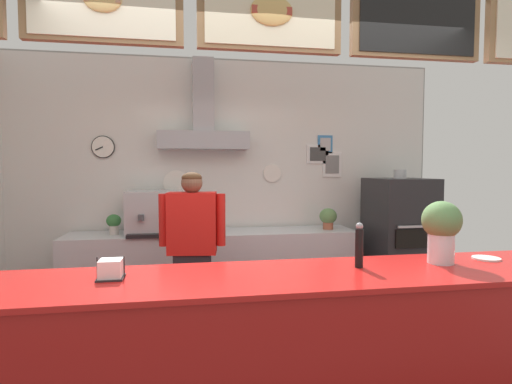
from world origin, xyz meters
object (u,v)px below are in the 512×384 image
at_px(espresso_machine, 154,213).
at_px(potted_basil, 209,224).
at_px(pepper_grinder, 359,245).
at_px(potted_oregano, 114,223).
at_px(potted_thyme, 328,217).
at_px(condiment_plate, 486,258).
at_px(napkin_holder, 111,270).
at_px(shop_worker, 193,257).
at_px(pizza_oven, 399,243).
at_px(basil_vase, 441,229).

height_order(espresso_machine, potted_basil, espresso_machine).
bearing_deg(pepper_grinder, potted_basil, 109.97).
bearing_deg(pepper_grinder, potted_oregano, 129.49).
xyz_separation_m(espresso_machine, potted_oregano, (-0.43, 0.03, -0.10)).
xyz_separation_m(potted_thyme, condiment_plate, (0.35, -2.10, -0.03)).
height_order(napkin_holder, pepper_grinder, pepper_grinder).
bearing_deg(condiment_plate, shop_worker, 149.60).
bearing_deg(pizza_oven, basil_vase, -112.39).
height_order(potted_thyme, napkin_holder, potted_thyme).
relative_size(espresso_machine, potted_thyme, 2.36).
bearing_deg(basil_vase, napkin_holder, -179.39).
relative_size(pizza_oven, potted_basil, 9.45).
distance_m(shop_worker, pepper_grinder, 1.58).
height_order(condiment_plate, napkin_holder, napkin_holder).
bearing_deg(shop_worker, potted_oregano, -43.43).
distance_m(pizza_oven, potted_oregano, 3.19).
xyz_separation_m(potted_oregano, basil_vase, (2.38, -2.19, 0.20)).
relative_size(potted_basil, napkin_holder, 1.13).
distance_m(condiment_plate, napkin_holder, 2.39).
bearing_deg(espresso_machine, potted_basil, 1.07).
height_order(shop_worker, espresso_machine, shop_worker).
xyz_separation_m(shop_worker, napkin_holder, (-0.46, -1.20, 0.21)).
distance_m(potted_thyme, pepper_grinder, 2.25).
bearing_deg(potted_thyme, pepper_grinder, -105.13).
distance_m(pizza_oven, shop_worker, 2.47).
relative_size(potted_basil, pepper_grinder, 0.61).
height_order(pizza_oven, shop_worker, pizza_oven).
xyz_separation_m(napkin_holder, pepper_grinder, (1.45, 0.01, 0.09)).
relative_size(condiment_plate, napkin_holder, 1.17).
relative_size(potted_oregano, pepper_grinder, 0.79).
xyz_separation_m(espresso_machine, pepper_grinder, (1.39, -2.18, 0.01)).
bearing_deg(pizza_oven, potted_basil, 173.48).
bearing_deg(basil_vase, potted_thyme, 89.37).
bearing_deg(pepper_grinder, condiment_plate, 3.96).
bearing_deg(espresso_machine, potted_oregano, 176.44).
bearing_deg(espresso_machine, basil_vase, -47.93).
bearing_deg(condiment_plate, potted_oregano, 142.12).
bearing_deg(potted_oregano, espresso_machine, -3.56).
bearing_deg(potted_basil, shop_worker, -101.34).
distance_m(shop_worker, napkin_holder, 1.30).
bearing_deg(potted_oregano, napkin_holder, -80.72).
bearing_deg(condiment_plate, potted_basil, 129.15).
bearing_deg(shop_worker, pepper_grinder, 137.13).
relative_size(pizza_oven, napkin_holder, 10.66).
bearing_deg(potted_basil, basil_vase, -57.99).
height_order(potted_basil, napkin_holder, napkin_holder).
distance_m(shop_worker, condiment_plate, 2.24).
relative_size(potted_oregano, napkin_holder, 1.46).
bearing_deg(potted_thyme, pizza_oven, -16.45).
relative_size(pizza_oven, espresso_machine, 2.75).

